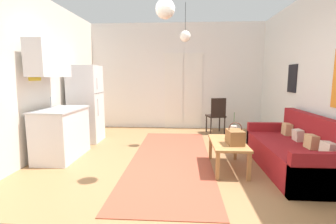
# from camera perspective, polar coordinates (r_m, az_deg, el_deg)

# --- Properties ---
(ground_plane) EXTENTS (5.28, 7.71, 0.10)m
(ground_plane) POSITION_cam_1_polar(r_m,az_deg,el_deg) (3.59, 0.04, -16.22)
(ground_plane) COLOR #996D44
(wall_back) EXTENTS (4.88, 0.13, 2.88)m
(wall_back) POSITION_cam_1_polar(r_m,az_deg,el_deg) (6.87, 1.98, 8.15)
(wall_back) COLOR white
(wall_back) RESTS_ON ground_plane
(area_rug) EXTENTS (1.36, 3.78, 0.01)m
(area_rug) POSITION_cam_1_polar(r_m,az_deg,el_deg) (4.39, 0.68, -10.78)
(area_rug) COLOR #9E4733
(area_rug) RESTS_ON ground_plane
(couch) EXTENTS (0.83, 1.96, 0.86)m
(couch) POSITION_cam_1_polar(r_m,az_deg,el_deg) (4.29, 27.71, -8.50)
(couch) COLOR maroon
(couch) RESTS_ON ground_plane
(coffee_table) EXTENTS (0.51, 0.98, 0.43)m
(coffee_table) POSITION_cam_1_polar(r_m,az_deg,el_deg) (3.96, 13.79, -7.53)
(coffee_table) COLOR #A87542
(coffee_table) RESTS_ON ground_plane
(bamboo_vase) EXTENTS (0.10, 0.10, 0.43)m
(bamboo_vase) POSITION_cam_1_polar(r_m,az_deg,el_deg) (4.14, 15.06, -4.54)
(bamboo_vase) COLOR beige
(bamboo_vase) RESTS_ON coffee_table
(handbag) EXTENTS (0.25, 0.33, 0.33)m
(handbag) POSITION_cam_1_polar(r_m,az_deg,el_deg) (3.80, 15.35, -5.64)
(handbag) COLOR brown
(handbag) RESTS_ON coffee_table
(refrigerator) EXTENTS (0.65, 0.60, 1.68)m
(refrigerator) POSITION_cam_1_polar(r_m,az_deg,el_deg) (5.71, -18.60, 1.80)
(refrigerator) COLOR white
(refrigerator) RESTS_ON ground_plane
(kitchen_counter) EXTENTS (0.63, 1.08, 2.03)m
(kitchen_counter) POSITION_cam_1_polar(r_m,az_deg,el_deg) (4.70, -24.13, -0.79)
(kitchen_counter) COLOR silver
(kitchen_counter) RESTS_ON ground_plane
(accent_chair) EXTENTS (0.50, 0.49, 0.92)m
(accent_chair) POSITION_cam_1_polar(r_m,az_deg,el_deg) (6.26, 11.28, -0.43)
(accent_chair) COLOR black
(accent_chair) RESTS_ON ground_plane
(pendant_lamp_near) EXTENTS (0.25, 0.25, 0.71)m
(pendant_lamp_near) POSITION_cam_1_polar(r_m,az_deg,el_deg) (3.40, -0.65, 22.90)
(pendant_lamp_near) COLOR black
(pendant_lamp_far) EXTENTS (0.22, 0.22, 0.75)m
(pendant_lamp_far) POSITION_cam_1_polar(r_m,az_deg,el_deg) (5.11, 4.04, 17.24)
(pendant_lamp_far) COLOR black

